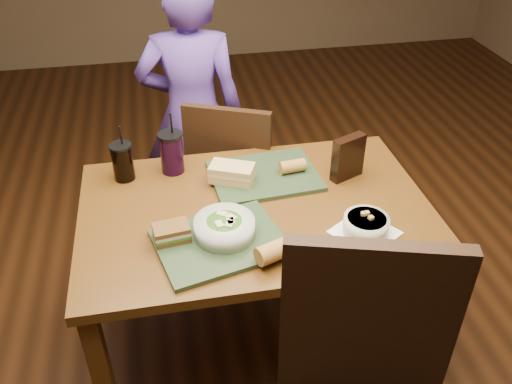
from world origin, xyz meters
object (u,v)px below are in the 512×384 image
sandwich_near (171,233)px  diner (192,115)px  salad_bowl (224,227)px  cup_cola (123,162)px  baguette_near (275,251)px  tray_near (220,242)px  sandwich_far (232,173)px  cup_berry (172,152)px  dining_table (256,226)px  baguette_far (293,166)px  chair_far (226,176)px  tray_far (264,176)px  soup_bowl (366,225)px  chip_bag (348,158)px

sandwich_near → diner: bearing=80.9°
diner → salad_bowl: diner is taller
cup_cola → baguette_near: bearing=-51.1°
tray_near → cup_cola: size_ratio=1.76×
sandwich_far → cup_berry: size_ratio=0.72×
dining_table → baguette_far: baguette_far is taller
tray_near → cup_cola: (-0.32, 0.48, 0.07)m
chair_far → salad_bowl: bearing=-97.9°
dining_table → tray_far: tray_far is taller
chair_far → soup_bowl: 0.94m
chair_far → sandwich_near: (-0.28, -0.74, 0.29)m
dining_table → salad_bowl: salad_bowl is taller
dining_table → salad_bowl: 0.25m
soup_bowl → cup_cola: bearing=148.2°
cup_berry → cup_cola: bearing=-174.5°
dining_table → sandwich_far: bearing=110.3°
cup_cola → cup_berry: cup_berry is taller
sandwich_near → cup_berry: size_ratio=0.48×
dining_table → chip_bag: bearing=18.6°
tray_far → chip_bag: chip_bag is taller
diner → chip_bag: 0.93m
salad_bowl → baguette_near: (0.14, -0.15, -0.00)m
baguette_far → cup_berry: (-0.47, 0.13, 0.04)m
sandwich_near → cup_cola: bearing=110.1°
salad_bowl → baguette_far: bearing=46.5°
tray_far → baguette_near: size_ratio=3.25×
dining_table → soup_bowl: bearing=-32.4°
sandwich_near → baguette_near: (0.32, -0.16, 0.00)m
diner → sandwich_near: size_ratio=11.04×
tray_far → sandwich_near: size_ratio=3.25×
cup_berry → baguette_far: bearing=-15.0°
chip_bag → dining_table: bearing=175.2°
tray_far → chip_bag: (0.32, -0.06, 0.08)m
cup_cola → sandwich_near: bearing=-69.9°
diner → chip_bag: size_ratio=7.84×
chair_far → sandwich_far: 0.51m
baguette_far → chip_bag: 0.22m
chair_far → chip_bag: chip_bag is taller
tray_far → cup_berry: (-0.36, 0.12, 0.08)m
salad_bowl → baguette_far: salad_bowl is taller
chair_far → soup_bowl: (0.38, -0.81, 0.27)m
tray_far → cup_cola: 0.56m
tray_far → sandwich_near: 0.52m
chair_far → diner: bearing=114.1°
chair_far → dining_table: bearing=-86.6°
tray_near → cup_berry: bearing=104.2°
sandwich_far → cup_berry: 0.27m
salad_bowl → soup_bowl: salad_bowl is taller
soup_bowl → cup_cola: 0.97m
baguette_near → diner: bearing=97.9°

